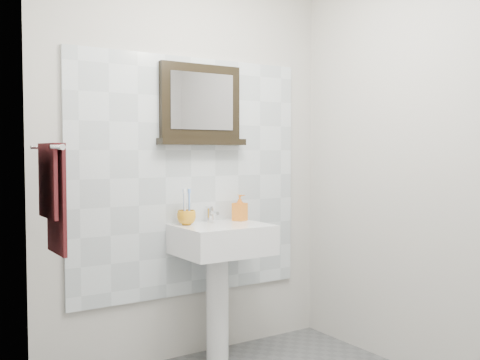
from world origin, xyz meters
name	(u,v)px	position (x,y,z in m)	size (l,w,h in m)	color
back_wall	(189,161)	(0.00, 1.10, 1.25)	(2.00, 0.01, 2.50)	#BBB9B2
left_wall	(91,167)	(-1.00, 0.00, 1.25)	(0.01, 2.20, 2.50)	#BBB9B2
right_wall	(436,162)	(1.00, 0.00, 1.25)	(0.01, 2.20, 2.50)	#BBB9B2
splashback	(190,177)	(0.00, 1.09, 1.15)	(1.60, 0.02, 1.50)	silver
pedestal_sink	(221,254)	(0.10, 0.87, 0.68)	(0.55, 0.44, 0.96)	white
toothbrush_cup	(187,218)	(-0.09, 0.97, 0.91)	(0.11, 0.11, 0.09)	orange
toothbrushes	(186,205)	(-0.09, 0.98, 0.98)	(0.05, 0.04, 0.21)	white
soap_dispenser	(240,208)	(0.30, 0.97, 0.95)	(0.08, 0.08, 0.17)	#E7551B
framed_mirror	(200,107)	(0.06, 1.06, 1.59)	(0.60, 0.11, 0.51)	black
towel_bar	(51,147)	(-0.95, 0.77, 1.33)	(0.07, 0.40, 0.03)	silver
hand_towel	(53,190)	(-0.94, 0.77, 1.12)	(0.06, 0.30, 0.55)	#340E10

